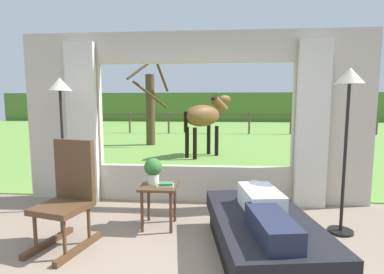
{
  "coord_description": "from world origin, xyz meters",
  "views": [
    {
      "loc": [
        0.31,
        -2.12,
        1.5
      ],
      "look_at": [
        0.0,
        1.8,
        1.05
      ],
      "focal_mm": 27.2,
      "sensor_mm": 36.0,
      "label": 1
    }
  ],
  "objects_px": {
    "recliner_sofa": "(262,236)",
    "rocking_chair": "(69,195)",
    "book_stack": "(166,185)",
    "side_table": "(159,193)",
    "floor_lamp_right": "(348,101)",
    "floor_lamp_left": "(61,104)",
    "potted_plant": "(153,169)",
    "reclining_person": "(264,207)",
    "pasture_tree": "(150,106)",
    "horse": "(204,116)"
  },
  "relations": [
    {
      "from": "recliner_sofa",
      "to": "rocking_chair",
      "type": "xyz_separation_m",
      "value": [
        -2.01,
        0.11,
        0.33
      ]
    },
    {
      "from": "recliner_sofa",
      "to": "book_stack",
      "type": "height_order",
      "value": "book_stack"
    },
    {
      "from": "recliner_sofa",
      "to": "side_table",
      "type": "xyz_separation_m",
      "value": [
        -1.14,
        0.63,
        0.21
      ]
    },
    {
      "from": "floor_lamp_right",
      "to": "floor_lamp_left",
      "type": "bearing_deg",
      "value": 172.54
    },
    {
      "from": "rocking_chair",
      "to": "potted_plant",
      "type": "height_order",
      "value": "rocking_chair"
    },
    {
      "from": "reclining_person",
      "to": "pasture_tree",
      "type": "relative_size",
      "value": 0.45
    },
    {
      "from": "recliner_sofa",
      "to": "potted_plant",
      "type": "distance_m",
      "value": 1.48
    },
    {
      "from": "recliner_sofa",
      "to": "rocking_chair",
      "type": "height_order",
      "value": "rocking_chair"
    },
    {
      "from": "floor_lamp_right",
      "to": "pasture_tree",
      "type": "relative_size",
      "value": 0.6
    },
    {
      "from": "reclining_person",
      "to": "horse",
      "type": "distance_m",
      "value": 5.5
    },
    {
      "from": "potted_plant",
      "to": "floor_lamp_left",
      "type": "height_order",
      "value": "floor_lamp_left"
    },
    {
      "from": "reclining_person",
      "to": "recliner_sofa",
      "type": "bearing_deg",
      "value": 81.79
    },
    {
      "from": "floor_lamp_left",
      "to": "pasture_tree",
      "type": "bearing_deg",
      "value": 91.67
    },
    {
      "from": "pasture_tree",
      "to": "rocking_chair",
      "type": "bearing_deg",
      "value": -84.13
    },
    {
      "from": "potted_plant",
      "to": "floor_lamp_right",
      "type": "height_order",
      "value": "floor_lamp_right"
    },
    {
      "from": "recliner_sofa",
      "to": "pasture_tree",
      "type": "distance_m",
      "value": 8.09
    },
    {
      "from": "pasture_tree",
      "to": "reclining_person",
      "type": "bearing_deg",
      "value": -69.87
    },
    {
      "from": "recliner_sofa",
      "to": "side_table",
      "type": "distance_m",
      "value": 1.32
    },
    {
      "from": "reclining_person",
      "to": "side_table",
      "type": "relative_size",
      "value": 2.76
    },
    {
      "from": "book_stack",
      "to": "recliner_sofa",
      "type": "bearing_deg",
      "value": -28.54
    },
    {
      "from": "rocking_chair",
      "to": "floor_lamp_right",
      "type": "distance_m",
      "value": 3.22
    },
    {
      "from": "recliner_sofa",
      "to": "floor_lamp_left",
      "type": "bearing_deg",
      "value": 148.81
    },
    {
      "from": "side_table",
      "to": "floor_lamp_left",
      "type": "height_order",
      "value": "floor_lamp_left"
    },
    {
      "from": "potted_plant",
      "to": "book_stack",
      "type": "bearing_deg",
      "value": -34.58
    },
    {
      "from": "book_stack",
      "to": "floor_lamp_right",
      "type": "bearing_deg",
      "value": 1.54
    },
    {
      "from": "side_table",
      "to": "floor_lamp_left",
      "type": "xyz_separation_m",
      "value": [
        -1.44,
        0.47,
        1.07
      ]
    },
    {
      "from": "recliner_sofa",
      "to": "pasture_tree",
      "type": "xyz_separation_m",
      "value": [
        -2.77,
        7.51,
        1.18
      ]
    },
    {
      "from": "side_table",
      "to": "floor_lamp_right",
      "type": "height_order",
      "value": "floor_lamp_right"
    },
    {
      "from": "rocking_chair",
      "to": "side_table",
      "type": "bearing_deg",
      "value": 44.59
    },
    {
      "from": "recliner_sofa",
      "to": "rocking_chair",
      "type": "bearing_deg",
      "value": 168.54
    },
    {
      "from": "reclining_person",
      "to": "floor_lamp_left",
      "type": "bearing_deg",
      "value": 147.88
    },
    {
      "from": "horse",
      "to": "recliner_sofa",
      "type": "bearing_deg",
      "value": -38.21
    },
    {
      "from": "rocking_chair",
      "to": "floor_lamp_left",
      "type": "relative_size",
      "value": 0.6
    },
    {
      "from": "book_stack",
      "to": "floor_lamp_left",
      "type": "distance_m",
      "value": 1.88
    },
    {
      "from": "floor_lamp_right",
      "to": "rocking_chair",
      "type": "bearing_deg",
      "value": -170.39
    },
    {
      "from": "book_stack",
      "to": "floor_lamp_left",
      "type": "relative_size",
      "value": 0.11
    },
    {
      "from": "reclining_person",
      "to": "floor_lamp_right",
      "type": "relative_size",
      "value": 0.76
    },
    {
      "from": "recliner_sofa",
      "to": "horse",
      "type": "xyz_separation_m",
      "value": [
        -0.76,
        5.36,
        0.94
      ]
    },
    {
      "from": "reclining_person",
      "to": "floor_lamp_right",
      "type": "xyz_separation_m",
      "value": [
        1.01,
        0.67,
        1.01
      ]
    },
    {
      "from": "rocking_chair",
      "to": "book_stack",
      "type": "distance_m",
      "value": 1.06
    },
    {
      "from": "potted_plant",
      "to": "pasture_tree",
      "type": "height_order",
      "value": "pasture_tree"
    },
    {
      "from": "rocking_chair",
      "to": "floor_lamp_right",
      "type": "xyz_separation_m",
      "value": [
        3.02,
        0.51,
        0.99
      ]
    },
    {
      "from": "side_table",
      "to": "pasture_tree",
      "type": "bearing_deg",
      "value": 103.33
    },
    {
      "from": "side_table",
      "to": "potted_plant",
      "type": "xyz_separation_m",
      "value": [
        -0.08,
        0.06,
        0.28
      ]
    },
    {
      "from": "reclining_person",
      "to": "floor_lamp_right",
      "type": "height_order",
      "value": "floor_lamp_right"
    },
    {
      "from": "recliner_sofa",
      "to": "reclining_person",
      "type": "height_order",
      "value": "reclining_person"
    },
    {
      "from": "potted_plant",
      "to": "side_table",
      "type": "bearing_deg",
      "value": -36.87
    },
    {
      "from": "recliner_sofa",
      "to": "reclining_person",
      "type": "xyz_separation_m",
      "value": [
        0.0,
        -0.05,
        0.3
      ]
    },
    {
      "from": "rocking_chair",
      "to": "book_stack",
      "type": "bearing_deg",
      "value": 39.29
    },
    {
      "from": "rocking_chair",
      "to": "horse",
      "type": "xyz_separation_m",
      "value": [
        1.25,
        5.24,
        0.61
      ]
    }
  ]
}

